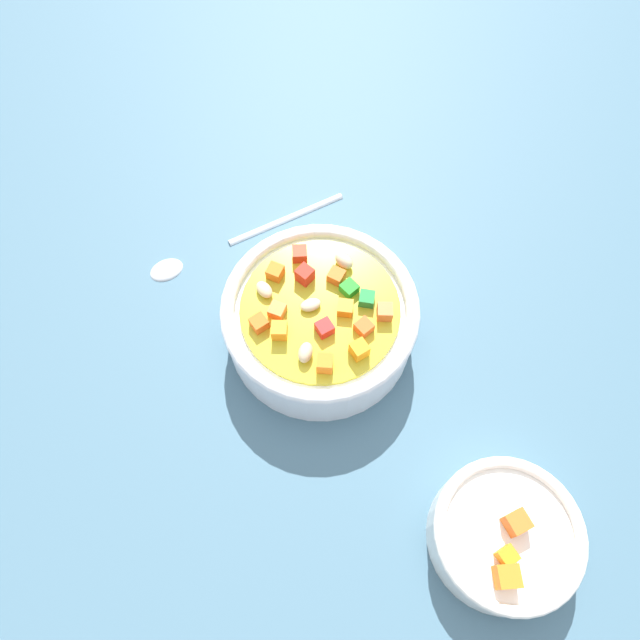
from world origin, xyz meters
The scene contains 4 objects.
ground_plane centered at (0.00, 0.00, -1.00)cm, with size 140.00×140.00×2.00cm, color #42667A.
soup_bowl_main centered at (0.00, 0.00, 3.00)cm, with size 16.34×16.34×6.43cm.
spoon centered at (-7.91, -10.51, 0.39)cm, with size 12.69×17.55×0.89cm.
side_bowl_small centered at (15.41, 15.47, 2.08)cm, with size 10.90×10.90×4.85cm.
Camera 1 is at (21.21, 2.59, 47.12)cm, focal length 32.59 mm.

